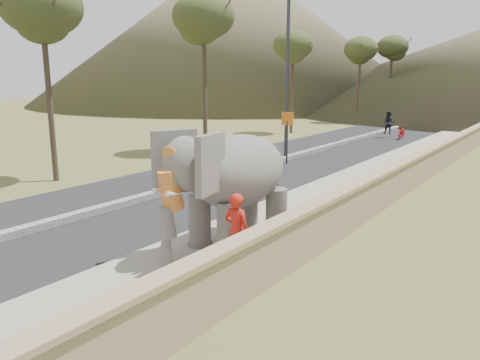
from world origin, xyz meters
name	(u,v)px	position (x,y,z in m)	size (l,w,h in m)	color
ground	(119,306)	(0.00, 0.00, 0.00)	(160.00, 160.00, 0.00)	olive
road	(230,176)	(-5.00, 10.00, 0.01)	(7.00, 120.00, 0.03)	black
median	(230,174)	(-5.00, 10.00, 0.11)	(0.35, 120.00, 0.22)	black
walkway	(345,192)	(0.00, 10.00, 0.07)	(3.00, 120.00, 0.15)	#9E9687
parapet	(394,185)	(1.65, 10.00, 0.55)	(0.30, 120.00, 1.10)	tan
lamppost	(293,57)	(-4.69, 14.54, 4.87)	(1.76, 0.36, 8.00)	#2F3035
signboard	(287,129)	(-4.50, 13.78, 1.64)	(0.60, 0.08, 2.40)	#2D2D33
hill_left	(232,30)	(-38.00, 55.00, 11.00)	(60.00, 60.00, 22.00)	brown
elephant_and_man	(239,187)	(0.02, 3.63, 1.48)	(2.39, 3.89, 2.68)	slate
motorcyclist	(397,129)	(-3.16, 25.84, 0.68)	(1.73, 1.90, 1.79)	maroon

